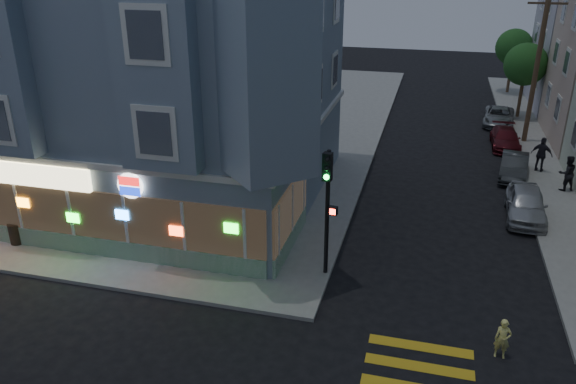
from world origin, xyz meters
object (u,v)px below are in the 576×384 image
at_px(pedestrian_a, 567,173).
at_px(trash_can, 16,233).
at_px(utility_pole, 536,68).
at_px(street_tree_near, 526,65).
at_px(parked_car_d, 499,116).
at_px(fire_hydrant, 536,197).
at_px(traffic_signal, 328,194).
at_px(parked_car_c, 505,139).
at_px(parked_car_b, 514,166).
at_px(running_child, 503,339).
at_px(parked_car_a, 526,204).
at_px(street_tree_far, 514,47).
at_px(pedestrian_b, 542,154).

xyz_separation_m(pedestrian_a, trash_can, (-23.08, -11.92, -0.47)).
relative_size(utility_pole, trash_can, 10.00).
xyz_separation_m(street_tree_near, pedestrian_a, (0.80, -14.08, -2.87)).
xyz_separation_m(parked_car_d, fire_hydrant, (0.60, -14.40, -0.00)).
bearing_deg(traffic_signal, pedestrian_a, 56.49).
relative_size(parked_car_c, traffic_signal, 0.83).
bearing_deg(parked_car_b, street_tree_near, 90.98).
height_order(utility_pole, trash_can, utility_pole).
distance_m(pedestrian_a, parked_car_d, 12.19).
height_order(running_child, fire_hydrant, running_child).
bearing_deg(pedestrian_a, parked_car_a, 35.92).
relative_size(street_tree_far, parked_car_a, 1.26).
xyz_separation_m(utility_pole, running_child, (-3.15, -22.20, -4.14)).
bearing_deg(utility_pole, parked_car_b, -101.28).
bearing_deg(street_tree_far, trash_can, -123.24).
height_order(street_tree_near, parked_car_c, street_tree_near).
height_order(running_child, trash_can, running_child).
distance_m(parked_car_d, fire_hydrant, 14.42).
xyz_separation_m(street_tree_far, parked_car_b, (-1.50, -20.52, -3.30)).
bearing_deg(parked_car_a, trash_can, -155.28).
distance_m(pedestrian_b, parked_car_b, 1.82).
relative_size(parked_car_b, traffic_signal, 0.79).
bearing_deg(pedestrian_a, utility_pole, -104.88).
relative_size(street_tree_far, parked_car_b, 1.36).
bearing_deg(fire_hydrant, parked_car_d, 92.39).
xyz_separation_m(running_child, fire_hydrant, (2.45, 11.68, -0.06)).
height_order(pedestrian_b, parked_car_a, pedestrian_b).
relative_size(utility_pole, street_tree_near, 1.70).
relative_size(pedestrian_a, pedestrian_b, 0.95).
height_order(fire_hydrant, trash_can, trash_can).
distance_m(traffic_signal, trash_can, 13.24).
bearing_deg(street_tree_far, pedestrian_b, -90.14).
bearing_deg(pedestrian_a, running_child, 51.69).
bearing_deg(street_tree_near, running_child, -96.77).
height_order(street_tree_far, trash_can, street_tree_far).
height_order(utility_pole, traffic_signal, utility_pole).
xyz_separation_m(street_tree_far, parked_car_a, (-1.50, -25.74, -3.22)).
height_order(pedestrian_b, parked_car_d, pedestrian_b).
bearing_deg(utility_pole, trash_can, -137.83).
bearing_deg(running_child, parked_car_d, 88.06).
bearing_deg(fire_hydrant, pedestrian_b, 80.31).
bearing_deg(parked_car_d, running_child, -88.10).
height_order(utility_pole, street_tree_far, utility_pole).
height_order(parked_car_a, parked_car_c, parked_car_a).
distance_m(parked_car_a, parked_car_d, 15.62).
bearing_deg(fire_hydrant, trash_can, -156.09).
bearing_deg(trash_can, pedestrian_a, 27.31).
relative_size(traffic_signal, fire_hydrant, 5.75).
bearing_deg(street_tree_near, parked_car_d, -125.31).
xyz_separation_m(utility_pole, street_tree_near, (0.20, 6.00, -0.86)).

